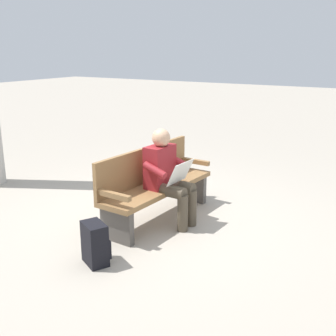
# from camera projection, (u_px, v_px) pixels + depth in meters

# --- Properties ---
(ground_plane) EXTENTS (40.00, 40.00, 0.00)m
(ground_plane) POSITION_uv_depth(u_px,v_px,m) (159.00, 218.00, 5.38)
(ground_plane) COLOR #A89E8E
(bench_near) EXTENTS (1.83, 0.59, 0.90)m
(bench_near) POSITION_uv_depth(u_px,v_px,m) (154.00, 183.00, 5.29)
(bench_near) COLOR olive
(bench_near) RESTS_ON ground
(person_seated) EXTENTS (0.59, 0.59, 1.18)m
(person_seated) POSITION_uv_depth(u_px,v_px,m) (167.00, 174.00, 5.08)
(person_seated) COLOR maroon
(person_seated) RESTS_ON ground
(backpack) EXTENTS (0.32, 0.35, 0.44)m
(backpack) POSITION_uv_depth(u_px,v_px,m) (95.00, 244.00, 4.21)
(backpack) COLOR black
(backpack) RESTS_ON ground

